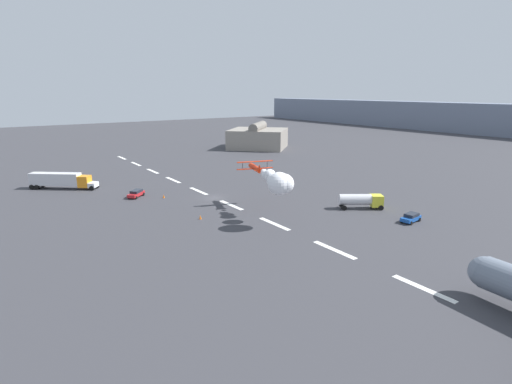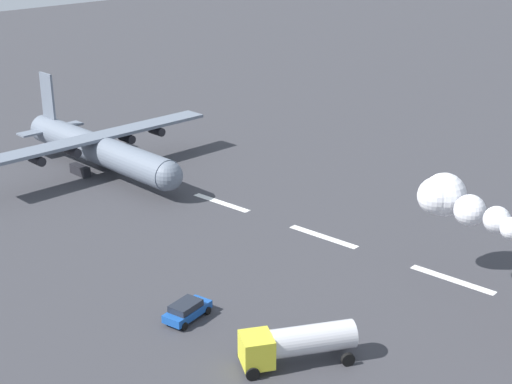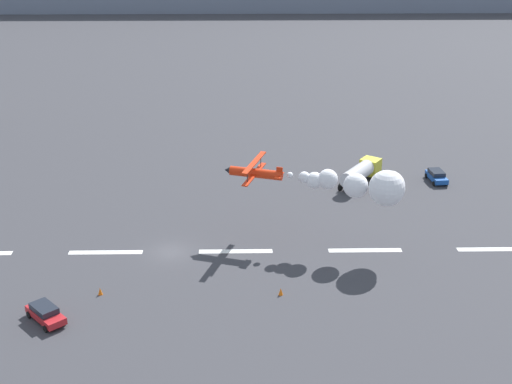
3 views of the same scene
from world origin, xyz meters
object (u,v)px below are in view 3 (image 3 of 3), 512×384
object	(u,v)px
fuel_tanker_truck	(361,172)
followme_car_yellow	(45,313)
stunt_biplane_red	(365,185)
airport_staff_sedan	(437,176)
traffic_cone_far	(281,291)
traffic_cone_near	(100,291)

from	to	relation	value
fuel_tanker_truck	followme_car_yellow	size ratio (longest dim) A/B	1.82
followme_car_yellow	stunt_biplane_red	bearing A→B (deg)	24.27
airport_staff_sedan	traffic_cone_far	size ratio (longest dim) A/B	5.83
traffic_cone_far	traffic_cone_near	bearing A→B (deg)	178.83
fuel_tanker_truck	followme_car_yellow	distance (m)	46.96
airport_staff_sedan	traffic_cone_near	bearing A→B (deg)	-144.10
fuel_tanker_truck	followme_car_yellow	xyz separation A→B (m)	(-33.69, -32.70, -0.92)
fuel_tanker_truck	traffic_cone_near	distance (m)	40.88
traffic_cone_near	traffic_cone_far	bearing A→B (deg)	-1.17
fuel_tanker_truck	traffic_cone_near	size ratio (longest dim) A/B	10.99
followme_car_yellow	airport_staff_sedan	distance (m)	55.38
fuel_tanker_truck	followme_car_yellow	world-z (taller)	fuel_tanker_truck
fuel_tanker_truck	airport_staff_sedan	xyz separation A→B (m)	(10.41, 0.80, -0.92)
fuel_tanker_truck	traffic_cone_far	distance (m)	31.02
stunt_biplane_red	traffic_cone_near	xyz separation A→B (m)	(-26.85, -9.41, -7.09)
followme_car_yellow	airport_staff_sedan	world-z (taller)	same
airport_staff_sedan	traffic_cone_far	distance (m)	36.98
stunt_biplane_red	traffic_cone_far	bearing A→B (deg)	-133.77
traffic_cone_near	stunt_biplane_red	bearing A→B (deg)	19.32
fuel_tanker_truck	traffic_cone_far	xyz separation A→B (m)	(-12.11, -28.52, -1.36)
followme_car_yellow	fuel_tanker_truck	bearing A→B (deg)	44.15
stunt_biplane_red	fuel_tanker_truck	size ratio (longest dim) A/B	2.34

